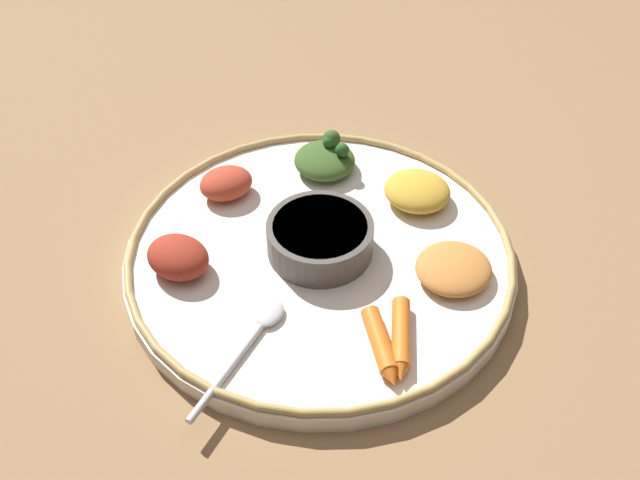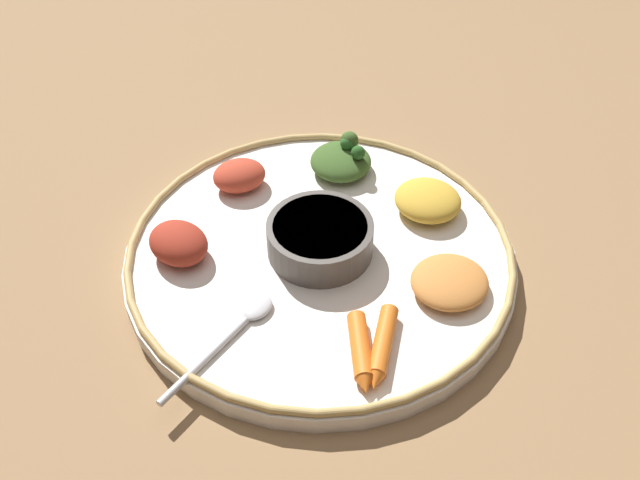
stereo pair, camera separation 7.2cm
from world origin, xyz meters
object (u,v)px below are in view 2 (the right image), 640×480
(spoon, at_px, (236,329))
(carrot_outer, at_px, (382,346))
(center_bowl, at_px, (320,237))
(greens_pile, at_px, (342,159))
(carrot_near_spoon, at_px, (361,352))

(spoon, relative_size, carrot_outer, 1.32)
(center_bowl, distance_m, greens_pile, 0.14)
(center_bowl, xyz_separation_m, spoon, (-0.09, 0.10, -0.02))
(carrot_near_spoon, bearing_deg, greens_pile, -8.05)
(spoon, bearing_deg, carrot_near_spoon, -114.63)
(center_bowl, height_order, greens_pile, greens_pile)
(center_bowl, xyz_separation_m, greens_pile, (0.13, -0.05, -0.00))
(greens_pile, xyz_separation_m, carrot_outer, (-0.26, 0.02, -0.01))
(center_bowl, height_order, carrot_outer, center_bowl)
(center_bowl, distance_m, carrot_near_spoon, 0.14)
(spoon, height_order, greens_pile, greens_pile)
(center_bowl, height_order, spoon, center_bowl)
(carrot_outer, bearing_deg, carrot_near_spoon, 96.87)
(spoon, relative_size, greens_pile, 1.57)
(spoon, height_order, carrot_near_spoon, carrot_near_spoon)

